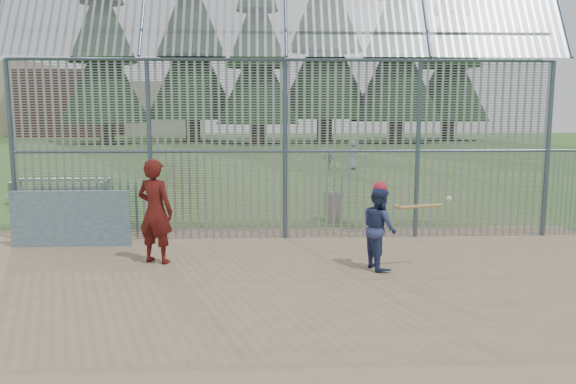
{
  "coord_description": "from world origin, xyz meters",
  "views": [
    {
      "loc": [
        -0.46,
        -9.02,
        2.94
      ],
      "look_at": [
        0.0,
        2.0,
        1.3
      ],
      "focal_mm": 35.0,
      "sensor_mm": 36.0,
      "label": 1
    }
  ],
  "objects_px": {
    "dugout_wall": "(71,219)",
    "bleacher": "(61,190)",
    "trash_can": "(333,207)",
    "onlooker": "(155,211)",
    "batter": "(379,228)"
  },
  "relations": [
    {
      "from": "dugout_wall",
      "to": "bleacher",
      "type": "height_order",
      "value": "dugout_wall"
    },
    {
      "from": "bleacher",
      "to": "trash_can",
      "type": "bearing_deg",
      "value": -22.12
    },
    {
      "from": "dugout_wall",
      "to": "onlooker",
      "type": "bearing_deg",
      "value": -33.69
    },
    {
      "from": "dugout_wall",
      "to": "bleacher",
      "type": "relative_size",
      "value": 0.83
    },
    {
      "from": "batter",
      "to": "trash_can",
      "type": "relative_size",
      "value": 1.85
    },
    {
      "from": "onlooker",
      "to": "trash_can",
      "type": "height_order",
      "value": "onlooker"
    },
    {
      "from": "dugout_wall",
      "to": "onlooker",
      "type": "xyz_separation_m",
      "value": [
        2.06,
        -1.37,
        0.4
      ]
    },
    {
      "from": "batter",
      "to": "trash_can",
      "type": "xyz_separation_m",
      "value": [
        -0.29,
        4.46,
        -0.4
      ]
    },
    {
      "from": "trash_can",
      "to": "bleacher",
      "type": "height_order",
      "value": "trash_can"
    },
    {
      "from": "batter",
      "to": "bleacher",
      "type": "relative_size",
      "value": 0.5
    },
    {
      "from": "dugout_wall",
      "to": "trash_can",
      "type": "height_order",
      "value": "dugout_wall"
    },
    {
      "from": "bleacher",
      "to": "onlooker",
      "type": "bearing_deg",
      "value": -58.93
    },
    {
      "from": "batter",
      "to": "bleacher",
      "type": "height_order",
      "value": "batter"
    },
    {
      "from": "onlooker",
      "to": "bleacher",
      "type": "relative_size",
      "value": 0.67
    },
    {
      "from": "dugout_wall",
      "to": "onlooker",
      "type": "height_order",
      "value": "onlooker"
    }
  ]
}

